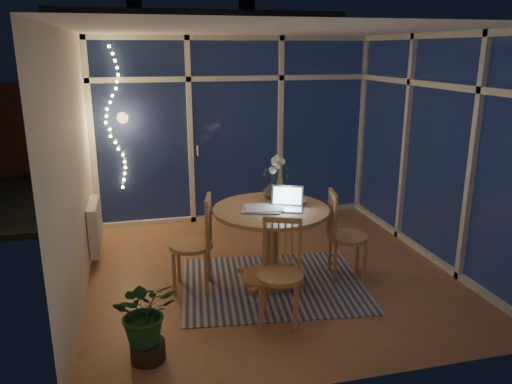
{
  "coord_description": "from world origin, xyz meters",
  "views": [
    {
      "loc": [
        -1.42,
        -4.96,
        2.41
      ],
      "look_at": [
        -0.13,
        0.25,
        0.87
      ],
      "focal_mm": 35.0,
      "sensor_mm": 36.0,
      "label": 1
    }
  ],
  "objects_px": {
    "dining_table": "(271,245)",
    "laptop": "(286,198)",
    "chair_left": "(191,243)",
    "chair_right": "(348,235)",
    "flower_vase": "(271,189)",
    "chair_front": "(280,273)",
    "potted_plant": "(146,318)"
  },
  "relations": [
    {
      "from": "dining_table",
      "to": "chair_right",
      "type": "distance_m",
      "value": 0.84
    },
    {
      "from": "laptop",
      "to": "potted_plant",
      "type": "xyz_separation_m",
      "value": [
        -1.48,
        -1.06,
        -0.57
      ]
    },
    {
      "from": "chair_right",
      "to": "flower_vase",
      "type": "height_order",
      "value": "flower_vase"
    },
    {
      "from": "chair_left",
      "to": "dining_table",
      "type": "bearing_deg",
      "value": 101.48
    },
    {
      "from": "chair_front",
      "to": "flower_vase",
      "type": "distance_m",
      "value": 1.28
    },
    {
      "from": "flower_vase",
      "to": "dining_table",
      "type": "bearing_deg",
      "value": -105.7
    },
    {
      "from": "chair_left",
      "to": "flower_vase",
      "type": "relative_size",
      "value": 4.86
    },
    {
      "from": "flower_vase",
      "to": "chair_left",
      "type": "bearing_deg",
      "value": -161.17
    },
    {
      "from": "dining_table",
      "to": "chair_right",
      "type": "bearing_deg",
      "value": -7.42
    },
    {
      "from": "laptop",
      "to": "chair_right",
      "type": "bearing_deg",
      "value": 20.19
    },
    {
      "from": "dining_table",
      "to": "laptop",
      "type": "bearing_deg",
      "value": -29.04
    },
    {
      "from": "chair_front",
      "to": "flower_vase",
      "type": "height_order",
      "value": "flower_vase"
    },
    {
      "from": "chair_front",
      "to": "potted_plant",
      "type": "distance_m",
      "value": 1.24
    },
    {
      "from": "dining_table",
      "to": "chair_right",
      "type": "xyz_separation_m",
      "value": [
        0.83,
        -0.11,
        0.08
      ]
    },
    {
      "from": "potted_plant",
      "to": "flower_vase",
      "type": "bearing_deg",
      "value": 45.91
    },
    {
      "from": "chair_left",
      "to": "flower_vase",
      "type": "distance_m",
      "value": 1.08
    },
    {
      "from": "dining_table",
      "to": "flower_vase",
      "type": "distance_m",
      "value": 0.63
    },
    {
      "from": "chair_left",
      "to": "chair_front",
      "type": "xyz_separation_m",
      "value": [
        0.69,
        -0.85,
        -0.03
      ]
    },
    {
      "from": "chair_left",
      "to": "laptop",
      "type": "height_order",
      "value": "laptop"
    },
    {
      "from": "chair_left",
      "to": "chair_front",
      "type": "distance_m",
      "value": 1.1
    },
    {
      "from": "chair_left",
      "to": "laptop",
      "type": "bearing_deg",
      "value": 97.23
    },
    {
      "from": "chair_front",
      "to": "laptop",
      "type": "distance_m",
      "value": 0.92
    },
    {
      "from": "dining_table",
      "to": "chair_front",
      "type": "distance_m",
      "value": 0.84
    },
    {
      "from": "laptop",
      "to": "potted_plant",
      "type": "distance_m",
      "value": 1.91
    },
    {
      "from": "chair_left",
      "to": "flower_vase",
      "type": "xyz_separation_m",
      "value": [
        0.94,
        0.32,
        0.42
      ]
    },
    {
      "from": "chair_right",
      "to": "chair_front",
      "type": "xyz_separation_m",
      "value": [
        -0.97,
        -0.72,
        -0.01
      ]
    },
    {
      "from": "dining_table",
      "to": "laptop",
      "type": "relative_size",
      "value": 3.65
    },
    {
      "from": "chair_front",
      "to": "laptop",
      "type": "height_order",
      "value": "laptop"
    },
    {
      "from": "chair_left",
      "to": "laptop",
      "type": "distance_m",
      "value": 1.08
    },
    {
      "from": "chair_front",
      "to": "flower_vase",
      "type": "bearing_deg",
      "value": 100.17
    },
    {
      "from": "laptop",
      "to": "potted_plant",
      "type": "bearing_deg",
      "value": -121.69
    },
    {
      "from": "potted_plant",
      "to": "chair_front",
      "type": "bearing_deg",
      "value": 14.62
    }
  ]
}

